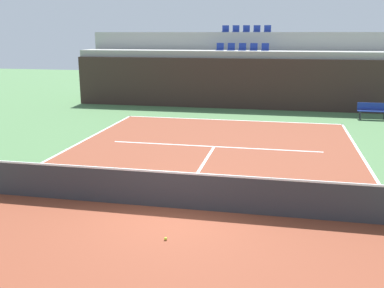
{
  "coord_description": "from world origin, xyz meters",
  "views": [
    {
      "loc": [
        2.54,
        -10.18,
        4.32
      ],
      "look_at": [
        0.02,
        2.0,
        1.2
      ],
      "focal_mm": 41.3,
      "sensor_mm": 36.0,
      "label": 1
    }
  ],
  "objects": [
    {
      "name": "tennis_ball_1",
      "position": [
        0.22,
        -1.78,
        0.04
      ],
      "size": [
        0.07,
        0.07,
        0.07
      ],
      "primitive_type": "sphere",
      "color": "#CCE033",
      "rests_on": "court_surface"
    },
    {
      "name": "baseline_far",
      "position": [
        0.0,
        11.95,
        0.01
      ],
      "size": [
        11.0,
        0.1,
        0.0
      ],
      "primitive_type": "cube",
      "color": "white",
      "rests_on": "court_surface"
    },
    {
      "name": "seating_row_lower",
      "position": [
        0.0,
        17.12,
        3.44
      ],
      "size": [
        3.17,
        0.44,
        0.44
      ],
      "color": "navy",
      "rests_on": "stands_tier_lower"
    },
    {
      "name": "seating_row_upper",
      "position": [
        0.0,
        19.52,
        4.52
      ],
      "size": [
        3.17,
        0.44,
        0.44
      ],
      "color": "navy",
      "rests_on": "stands_tier_upper"
    },
    {
      "name": "centre_service_line",
      "position": [
        0.0,
        3.2,
        0.01
      ],
      "size": [
        0.1,
        6.4,
        0.0
      ],
      "primitive_type": "cube",
      "color": "white",
      "rests_on": "court_surface"
    },
    {
      "name": "ground_plane",
      "position": [
        0.0,
        0.0,
        0.0
      ],
      "size": [
        80.0,
        80.0,
        0.0
      ],
      "primitive_type": "plane",
      "color": "#477042"
    },
    {
      "name": "tennis_net",
      "position": [
        0.0,
        0.0,
        0.51
      ],
      "size": [
        11.08,
        0.08,
        1.07
      ],
      "color": "black",
      "rests_on": "court_surface"
    },
    {
      "name": "service_line_far",
      "position": [
        0.0,
        6.4,
        0.01
      ],
      "size": [
        8.26,
        0.1,
        0.0
      ],
      "primitive_type": "cube",
      "color": "white",
      "rests_on": "court_surface"
    },
    {
      "name": "stands_tier_lower",
      "position": [
        0.0,
        17.03,
        1.66
      ],
      "size": [
        19.94,
        2.4,
        3.32
      ],
      "primitive_type": "cube",
      "color": "#9E9E99",
      "rests_on": "ground_plane"
    },
    {
      "name": "back_wall",
      "position": [
        0.0,
        15.68,
        1.46
      ],
      "size": [
        19.94,
        0.3,
        2.92
      ],
      "primitive_type": "cube",
      "color": "#33231E",
      "rests_on": "ground_plane"
    },
    {
      "name": "player_bench",
      "position": [
        7.11,
        13.69,
        0.51
      ],
      "size": [
        1.5,
        0.4,
        0.85
      ],
      "color": "navy",
      "rests_on": "ground_plane"
    },
    {
      "name": "court_surface",
      "position": [
        0.0,
        0.0,
        0.01
      ],
      "size": [
        11.0,
        24.0,
        0.01
      ],
      "primitive_type": "cube",
      "color": "brown",
      "rests_on": "ground_plane"
    },
    {
      "name": "stands_tier_upper",
      "position": [
        0.0,
        19.43,
        2.2
      ],
      "size": [
        19.94,
        2.4,
        4.4
      ],
      "primitive_type": "cube",
      "color": "#9E9E99",
      "rests_on": "ground_plane"
    }
  ]
}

